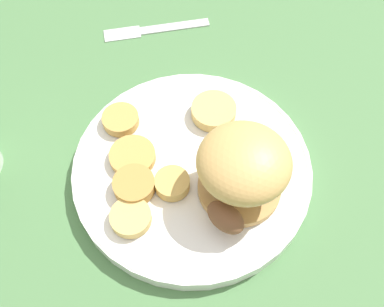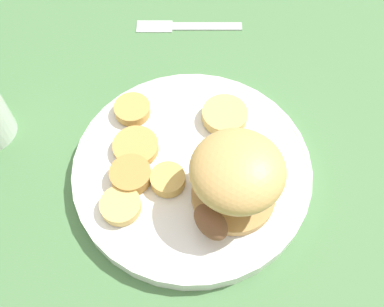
{
  "view_description": "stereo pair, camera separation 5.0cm",
  "coord_description": "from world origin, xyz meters",
  "views": [
    {
      "loc": [
        0.26,
        -0.03,
        0.48
      ],
      "look_at": [
        0.0,
        0.0,
        0.05
      ],
      "focal_mm": 42.0,
      "sensor_mm": 36.0,
      "label": 1
    },
    {
      "loc": [
        0.26,
        0.02,
        0.48
      ],
      "look_at": [
        0.0,
        0.0,
        0.05
      ],
      "focal_mm": 42.0,
      "sensor_mm": 36.0,
      "label": 2
    }
  ],
  "objects": [
    {
      "name": "sandwich",
      "position": [
        0.04,
        0.05,
        0.07
      ],
      "size": [
        0.12,
        0.1,
        0.09
      ],
      "color": "tan",
      "rests_on": "dinner_plate"
    },
    {
      "name": "potato_round_5",
      "position": [
        0.02,
        -0.07,
        0.03
      ],
      "size": [
        0.05,
        0.05,
        0.02
      ],
      "primitive_type": "cylinder",
      "color": "#BC8942",
      "rests_on": "dinner_plate"
    },
    {
      "name": "potato_round_2",
      "position": [
        0.06,
        -0.07,
        0.03
      ],
      "size": [
        0.05,
        0.05,
        0.01
      ],
      "primitive_type": "cylinder",
      "color": "#DBB766",
      "rests_on": "dinner_plate"
    },
    {
      "name": "potato_round_4",
      "position": [
        -0.07,
        0.04,
        0.03
      ],
      "size": [
        0.06,
        0.06,
        0.01
      ],
      "primitive_type": "cylinder",
      "color": "#DBB766",
      "rests_on": "dinner_plate"
    },
    {
      "name": "ground_plane",
      "position": [
        0.0,
        0.0,
        0.0
      ],
      "size": [
        4.0,
        4.0,
        0.0
      ],
      "primitive_type": "plane",
      "color": "#4C7A47"
    },
    {
      "name": "dinner_plate",
      "position": [
        0.0,
        0.0,
        0.01
      ],
      "size": [
        0.28,
        0.28,
        0.02
      ],
      "color": "white",
      "rests_on": "ground_plane"
    },
    {
      "name": "potato_round_1",
      "position": [
        -0.02,
        -0.07,
        0.03
      ],
      "size": [
        0.05,
        0.05,
        0.01
      ],
      "primitive_type": "cylinder",
      "color": "tan",
      "rests_on": "dinner_plate"
    },
    {
      "name": "potato_round_0",
      "position": [
        0.03,
        -0.03,
        0.03
      ],
      "size": [
        0.04,
        0.04,
        0.01
      ],
      "primitive_type": "cylinder",
      "color": "tan",
      "rests_on": "dinner_plate"
    },
    {
      "name": "fork",
      "position": [
        -0.25,
        -0.02,
        0.0
      ],
      "size": [
        0.03,
        0.16,
        0.0
      ],
      "color": "silver",
      "rests_on": "ground_plane"
    },
    {
      "name": "potato_round_3",
      "position": [
        -0.07,
        -0.08,
        0.03
      ],
      "size": [
        0.04,
        0.04,
        0.01
      ],
      "primitive_type": "cylinder",
      "color": "tan",
      "rests_on": "dinner_plate"
    }
  ]
}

